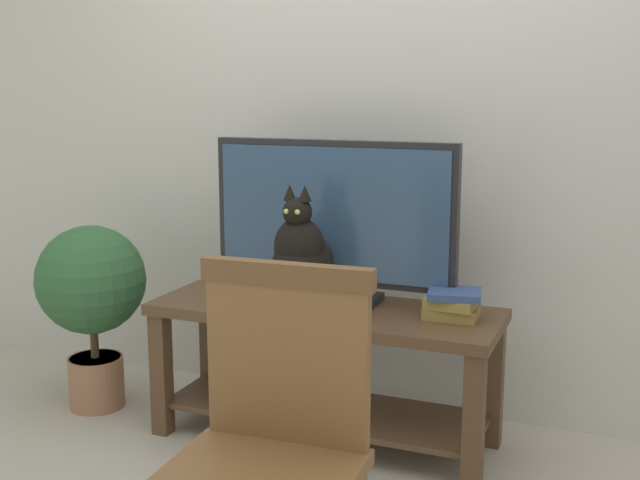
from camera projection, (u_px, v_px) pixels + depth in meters
back_wall at (384, 90)px, 3.44m from camera, size 7.00×0.12×2.80m
tv_stand at (325, 349)px, 3.18m from camera, size 1.38×0.50×0.56m
tv at (333, 218)px, 3.17m from camera, size 1.01×0.20×0.65m
media_box at (303, 303)px, 3.09m from camera, size 0.37×0.23×0.06m
cat at (302, 255)px, 3.04m from camera, size 0.23×0.37×0.43m
wooden_chair at (269, 432)px, 2.00m from camera, size 0.49×0.49×0.97m
book_stack at (452, 304)px, 2.98m from camera, size 0.22×0.20×0.11m
potted_plant at (92, 292)px, 3.49m from camera, size 0.48×0.48×0.82m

